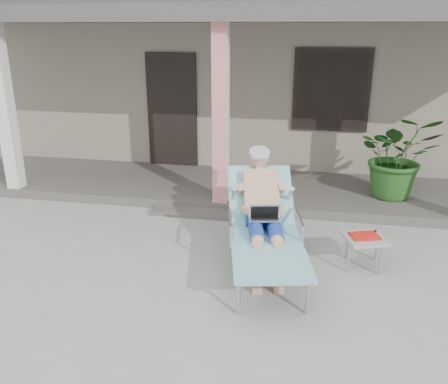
# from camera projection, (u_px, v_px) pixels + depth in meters

# --- Properties ---
(ground) EXTENTS (60.00, 60.00, 0.00)m
(ground) POSITION_uv_depth(u_px,v_px,m) (184.00, 277.00, 5.40)
(ground) COLOR #9E9E99
(ground) RESTS_ON ground
(house) EXTENTS (10.40, 5.40, 3.30)m
(house) POSITION_uv_depth(u_px,v_px,m) (258.00, 74.00, 10.86)
(house) COLOR gray
(house) RESTS_ON ground
(porch_deck) EXTENTS (10.00, 2.00, 0.15)m
(porch_deck) POSITION_uv_depth(u_px,v_px,m) (231.00, 188.00, 8.15)
(porch_deck) COLOR #605B56
(porch_deck) RESTS_ON ground
(porch_overhang) EXTENTS (10.00, 2.30, 2.85)m
(porch_overhang) POSITION_uv_depth(u_px,v_px,m) (231.00, 20.00, 7.20)
(porch_overhang) COLOR silver
(porch_overhang) RESTS_ON porch_deck
(porch_step) EXTENTS (2.00, 0.30, 0.07)m
(porch_step) POSITION_uv_depth(u_px,v_px,m) (217.00, 214.00, 7.10)
(porch_step) COLOR #605B56
(porch_step) RESTS_ON ground
(lounger) EXTENTS (1.19, 2.16, 1.36)m
(lounger) POSITION_uv_depth(u_px,v_px,m) (265.00, 199.00, 5.41)
(lounger) COLOR #B7B7BC
(lounger) RESTS_ON ground
(side_table) EXTENTS (0.57, 0.57, 0.40)m
(side_table) POSITION_uv_depth(u_px,v_px,m) (364.00, 240.00, 5.55)
(side_table) COLOR #A1A29D
(side_table) RESTS_ON ground
(potted_palm) EXTENTS (1.21, 1.06, 1.32)m
(potted_palm) POSITION_uv_depth(u_px,v_px,m) (398.00, 156.00, 7.31)
(potted_palm) COLOR #26591E
(potted_palm) RESTS_ON porch_deck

